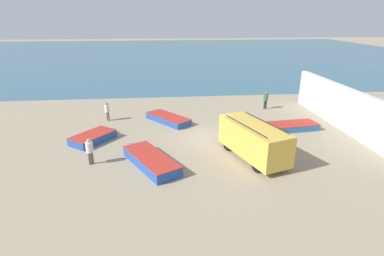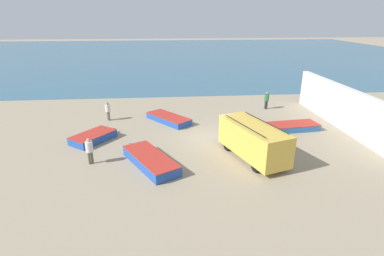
{
  "view_description": "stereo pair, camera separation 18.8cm",
  "coord_description": "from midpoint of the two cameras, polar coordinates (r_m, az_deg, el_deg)",
  "views": [
    {
      "loc": [
        -3.22,
        -20.55,
        8.61
      ],
      "look_at": [
        -1.24,
        -0.57,
        1.0
      ],
      "focal_mm": 28.0,
      "sensor_mm": 36.0,
      "label": 1
    },
    {
      "loc": [
        -3.03,
        -20.57,
        8.61
      ],
      "look_at": [
        -1.24,
        -0.57,
        1.0
      ],
      "focal_mm": 28.0,
      "sensor_mm": 36.0,
      "label": 2
    }
  ],
  "objects": [
    {
      "name": "fishing_rowboat_3",
      "position": [
        18.6,
        -7.86,
        -5.93
      ],
      "size": [
        3.72,
        5.45,
        0.64
      ],
      "rotation": [
        0.0,
        0.0,
        2.08
      ],
      "color": "#234CA3",
      "rests_on": "ground_plane"
    },
    {
      "name": "fisherman_0",
      "position": [
        19.18,
        -18.69,
        -3.76
      ],
      "size": [
        0.44,
        0.44,
        1.68
      ],
      "rotation": [
        0.0,
        0.0,
        1.85
      ],
      "color": "#5B564C",
      "rests_on": "ground_plane"
    },
    {
      "name": "fishing_rowboat_2",
      "position": [
        22.92,
        -17.89,
        -1.6
      ],
      "size": [
        3.26,
        3.69,
        0.57
      ],
      "rotation": [
        0.0,
        0.0,
        0.92
      ],
      "color": "#234CA3",
      "rests_on": "ground_plane"
    },
    {
      "name": "fishing_rowboat_0",
      "position": [
        25.86,
        -4.46,
        1.86
      ],
      "size": [
        4.06,
        4.67,
        0.52
      ],
      "rotation": [
        0.0,
        0.0,
        2.25
      ],
      "color": "#234CA3",
      "rests_on": "ground_plane"
    },
    {
      "name": "ground_plane",
      "position": [
        22.51,
        3.26,
        -1.77
      ],
      "size": [
        200.0,
        200.0,
        0.0
      ],
      "primitive_type": "plane",
      "color": "gray"
    },
    {
      "name": "fisherman_1",
      "position": [
        29.91,
        14.19,
        5.4
      ],
      "size": [
        0.44,
        0.44,
        1.69
      ],
      "rotation": [
        0.0,
        0.0,
        1.67
      ],
      "color": "#38383D",
      "rests_on": "ground_plane"
    },
    {
      "name": "sea_water",
      "position": [
        73.13,
        -2.71,
        13.98
      ],
      "size": [
        120.0,
        80.0,
        0.01
      ],
      "primitive_type": "cube",
      "color": "#33607A",
      "rests_on": "ground_plane"
    },
    {
      "name": "fishing_rowboat_1",
      "position": [
        25.09,
        18.19,
        0.22
      ],
      "size": [
        5.38,
        2.12,
        0.51
      ],
      "rotation": [
        0.0,
        0.0,
        3.25
      ],
      "color": "#2D66AD",
      "rests_on": "ground_plane"
    },
    {
      "name": "parked_van",
      "position": [
        19.3,
        11.78,
        -2.21
      ],
      "size": [
        3.6,
        5.76,
        2.36
      ],
      "rotation": [
        0.0,
        0.0,
        1.9
      ],
      "color": "gold",
      "rests_on": "ground_plane"
    },
    {
      "name": "harbor_wall",
      "position": [
        26.72,
        27.21,
        3.35
      ],
      "size": [
        0.5,
        14.84,
        3.32
      ],
      "primitive_type": "cube",
      "color": "silver",
      "rests_on": "ground_plane"
    },
    {
      "name": "fisherman_2",
      "position": [
        26.77,
        -15.53,
        3.39
      ],
      "size": [
        0.42,
        0.42,
        1.61
      ],
      "rotation": [
        0.0,
        0.0,
        0.87
      ],
      "color": "#5B564C",
      "rests_on": "ground_plane"
    }
  ]
}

